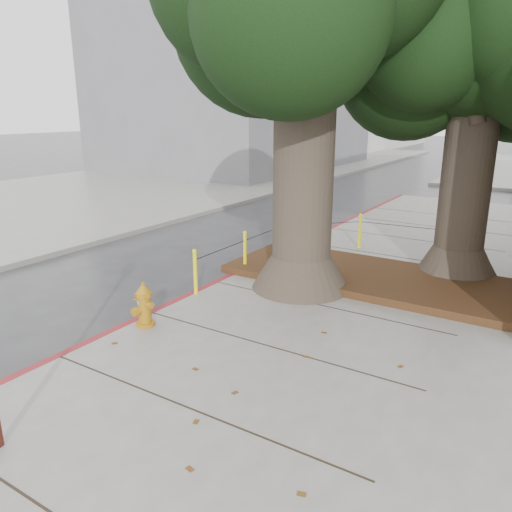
{
  "coord_description": "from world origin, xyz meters",
  "views": [
    {
      "loc": [
        4.22,
        -6.15,
        3.76
      ],
      "look_at": [
        -0.6,
        1.43,
        1.1
      ],
      "focal_mm": 35.0,
      "sensor_mm": 36.0,
      "label": 1
    }
  ],
  "objects": [
    {
      "name": "building_far_white",
      "position": [
        -17.0,
        45.0,
        7.5
      ],
      "size": [
        12.0,
        18.0,
        15.0
      ],
      "primitive_type": "cube",
      "color": "silver",
      "rests_on": "ground"
    },
    {
      "name": "ground",
      "position": [
        0.0,
        0.0,
        0.0
      ],
      "size": [
        140.0,
        140.0,
        0.0
      ],
      "primitive_type": "plane",
      "color": "#28282B",
      "rests_on": "ground"
    },
    {
      "name": "car_dark",
      "position": [
        -12.21,
        17.35,
        0.62
      ],
      "size": [
        1.79,
        4.31,
        1.25
      ],
      "primitive_type": "imported",
      "rotation": [
        0.0,
        0.0,
        0.01
      ],
      "color": "black",
      "rests_on": "ground"
    },
    {
      "name": "tree_far",
      "position": [
        2.64,
        5.32,
        5.02
      ],
      "size": [
        4.5,
        3.8,
        7.17
      ],
      "color": "#4C3F33",
      "rests_on": "sidewalk_main"
    },
    {
      "name": "sidewalk_opposite",
      "position": [
        -14.0,
        10.0,
        0.07
      ],
      "size": [
        14.0,
        60.0,
        0.15
      ],
      "primitive_type": "cube",
      "color": "slate",
      "rests_on": "ground"
    },
    {
      "name": "planter_bed",
      "position": [
        0.9,
        3.9,
        0.23
      ],
      "size": [
        6.4,
        2.6,
        0.16
      ],
      "primitive_type": "cube",
      "color": "black",
      "rests_on": "sidewalk_main"
    },
    {
      "name": "curb_red",
      "position": [
        -2.0,
        2.5,
        0.07
      ],
      "size": [
        0.14,
        26.0,
        0.16
      ],
      "primitive_type": "cube",
      "color": "maroon",
      "rests_on": "ground"
    },
    {
      "name": "bollard_ring",
      "position": [
        -0.87,
        4.38,
        0.66
      ],
      "size": [
        3.79,
        5.39,
        0.95
      ],
      "color": "#FFEC0E",
      "rests_on": "sidewalk_main"
    },
    {
      "name": "tree_near",
      "position": [
        0.03,
        2.82,
        5.39
      ],
      "size": [
        4.5,
        3.8,
        7.68
      ],
      "color": "#4C3F33",
      "rests_on": "sidewalk_main"
    },
    {
      "name": "building_far_grey",
      "position": [
        -15.0,
        22.0,
        6.0
      ],
      "size": [
        12.0,
        16.0,
        12.0
      ],
      "primitive_type": "cube",
      "color": "slate",
      "rests_on": "ground"
    },
    {
      "name": "fire_hydrant",
      "position": [
        -1.67,
        -0.47,
        0.53
      ],
      "size": [
        0.42,
        0.4,
        0.78
      ],
      "rotation": [
        0.0,
        0.0,
        -0.23
      ],
      "color": "#B47812",
      "rests_on": "sidewalk_main"
    }
  ]
}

